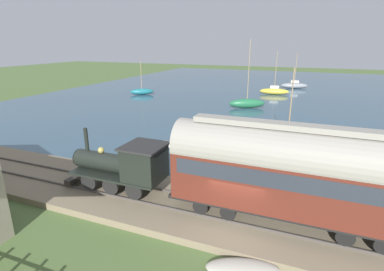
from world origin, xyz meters
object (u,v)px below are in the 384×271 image
passenger_coach (289,170)px  beached_dinghy (242,269)px  rowboat_near_shore (171,145)px  sailboat_brown (287,144)px  rowboat_far_out (302,176)px  sailboat_green (247,103)px  rowboat_off_pier (359,181)px  sailboat_teal (142,91)px  sailboat_yellow (274,91)px  sailboat_gray (294,85)px  steam_locomotive (126,164)px

passenger_coach → beached_dinghy: 4.55m
passenger_coach → rowboat_near_shore: 13.28m
sailboat_brown → rowboat_near_shore: bearing=135.1°
sailboat_brown → rowboat_far_out: sailboat_brown is taller
sailboat_green → rowboat_off_pier: sailboat_green is taller
sailboat_teal → rowboat_far_out: bearing=-166.8°
sailboat_yellow → sailboat_green: size_ratio=0.79×
passenger_coach → rowboat_off_pier: size_ratio=3.69×
passenger_coach → sailboat_teal: size_ratio=1.97×
sailboat_yellow → beached_dinghy: (-42.22, -4.23, -0.38)m
sailboat_gray → sailboat_green: 21.34m
sailboat_yellow → rowboat_near_shore: (-30.47, 4.48, -0.37)m
passenger_coach → sailboat_green: bearing=15.5°
sailboat_brown → sailboat_gray: (35.90, 1.90, 0.09)m
sailboat_green → sailboat_gray: bearing=-37.3°
sailboat_brown → rowboat_off_pier: 6.68m
rowboat_near_shore → beached_dinghy: 14.63m
sailboat_gray → rowboat_off_pier: size_ratio=2.19×
rowboat_off_pier → rowboat_far_out: bearing=113.4°
rowboat_far_out → beached_dinghy: 9.54m
sailboat_brown → sailboat_teal: 31.39m
sailboat_gray → beached_dinghy: 50.71m
passenger_coach → sailboat_teal: 40.04m
sailboat_brown → beached_dinghy: bearing=-154.6°
steam_locomotive → sailboat_teal: 35.13m
sailboat_yellow → beached_dinghy: bearing=179.0°
steam_locomotive → rowboat_near_shore: (8.41, 1.45, -1.82)m
steam_locomotive → sailboat_yellow: 39.03m
passenger_coach → rowboat_far_out: (6.05, -0.51, -2.82)m
steam_locomotive → sailboat_green: (26.50, -1.06, -1.39)m
sailboat_teal → beached_dinghy: sailboat_teal is taller
steam_locomotive → sailboat_yellow: (38.88, -3.03, -1.45)m
steam_locomotive → sailboat_brown: (11.44, -7.53, -1.53)m
sailboat_yellow → beached_dinghy: size_ratio=2.31×
rowboat_near_shore → rowboat_far_out: rowboat_far_out is taller
sailboat_teal → sailboat_gray: bearing=-87.9°
sailboat_yellow → rowboat_off_pier: bearing=-170.8°
sailboat_green → beached_dinghy: sailboat_green is taller
sailboat_teal → rowboat_near_shore: size_ratio=2.02×
steam_locomotive → beached_dinghy: 8.20m
sailboat_yellow → rowboat_off_pier: sailboat_yellow is taller
beached_dinghy → sailboat_green: bearing=11.7°
rowboat_near_shore → beached_dinghy: size_ratio=0.91×
steam_locomotive → sailboat_teal: sailboat_teal is taller
sailboat_gray → rowboat_far_out: (-41.29, -3.31, -0.35)m
sailboat_green → rowboat_far_out: sailboat_green is taller
sailboat_teal → passenger_coach: bearing=-173.7°
sailboat_teal → rowboat_near_shore: (-22.03, -16.01, -0.31)m
steam_locomotive → sailboat_green: sailboat_green is taller
sailboat_yellow → beached_dinghy: sailboat_yellow is taller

